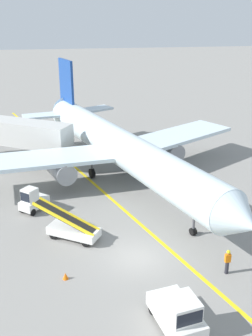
{
  "coord_description": "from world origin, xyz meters",
  "views": [
    {
      "loc": [
        -4.43,
        -22.7,
        15.75
      ],
      "look_at": [
        0.96,
        10.12,
        2.5
      ],
      "focal_mm": 43.2,
      "sensor_mm": 36.0,
      "label": 1
    }
  ],
  "objects_px": {
    "airliner": "(118,146)",
    "belt_loader_forward_hold": "(72,229)",
    "baggage_tug_near_wing": "(33,200)",
    "safety_cone_nose_left": "(167,183)",
    "safety_cone_wingtip_left": "(65,276)",
    "ground_crew_marshaller": "(228,261)",
    "safety_cone_nose_right": "(184,170)",
    "jet_bridge": "(7,131)",
    "pushback_tug": "(178,313)"
  },
  "relations": [
    {
      "from": "baggage_tug_near_wing",
      "to": "safety_cone_nose_left",
      "type": "xyz_separation_m",
      "value": [
        12.26,
        3.11,
        -0.71
      ]
    },
    {
      "from": "jet_bridge",
      "to": "safety_cone_wingtip_left",
      "type": "height_order",
      "value": "jet_bridge"
    },
    {
      "from": "safety_cone_wingtip_left",
      "to": "ground_crew_marshaller",
      "type": "bearing_deg",
      "value": -5.98
    },
    {
      "from": "baggage_tug_near_wing",
      "to": "safety_cone_wingtip_left",
      "type": "distance_m",
      "value": 9.97
    },
    {
      "from": "baggage_tug_near_wing",
      "to": "belt_loader_forward_hold",
      "type": "bearing_deg",
      "value": -57.97
    },
    {
      "from": "belt_loader_forward_hold",
      "to": "jet_bridge",
      "type": "bearing_deg",
      "value": 110.03
    },
    {
      "from": "pushback_tug",
      "to": "safety_cone_nose_left",
      "type": "relative_size",
      "value": 8.83
    },
    {
      "from": "airliner",
      "to": "belt_loader_forward_hold",
      "type": "height_order",
      "value": "airliner"
    },
    {
      "from": "ground_crew_marshaller",
      "to": "pushback_tug",
      "type": "bearing_deg",
      "value": -137.2
    },
    {
      "from": "baggage_tug_near_wing",
      "to": "jet_bridge",
      "type": "bearing_deg",
      "value": 104.43
    },
    {
      "from": "pushback_tug",
      "to": "safety_cone_nose_right",
      "type": "relative_size",
      "value": 8.83
    },
    {
      "from": "safety_cone_nose_right",
      "to": "pushback_tug",
      "type": "bearing_deg",
      "value": -107.93
    },
    {
      "from": "belt_loader_forward_hold",
      "to": "safety_cone_nose_left",
      "type": "bearing_deg",
      "value": 40.82
    },
    {
      "from": "safety_cone_nose_left",
      "to": "safety_cone_wingtip_left",
      "type": "distance_m",
      "value": 16.12
    },
    {
      "from": "airliner",
      "to": "pushback_tug",
      "type": "relative_size",
      "value": 8.83
    },
    {
      "from": "safety_cone_nose_left",
      "to": "safety_cone_wingtip_left",
      "type": "bearing_deg",
      "value": -127.67
    },
    {
      "from": "airliner",
      "to": "safety_cone_wingtip_left",
      "type": "distance_m",
      "value": 16.47
    },
    {
      "from": "safety_cone_nose_left",
      "to": "safety_cone_wingtip_left",
      "type": "xyz_separation_m",
      "value": [
        -9.85,
        -12.76,
        0.0
      ]
    },
    {
      "from": "airliner",
      "to": "belt_loader_forward_hold",
      "type": "relative_size",
      "value": 7.0
    },
    {
      "from": "baggage_tug_near_wing",
      "to": "safety_cone_nose_left",
      "type": "distance_m",
      "value": 12.67
    },
    {
      "from": "safety_cone_nose_right",
      "to": "belt_loader_forward_hold",
      "type": "bearing_deg",
      "value": -137.36
    },
    {
      "from": "belt_loader_forward_hold",
      "to": "ground_crew_marshaller",
      "type": "distance_m",
      "value": 11.15
    },
    {
      "from": "belt_loader_forward_hold",
      "to": "safety_cone_nose_left",
      "type": "height_order",
      "value": "belt_loader_forward_hold"
    },
    {
      "from": "baggage_tug_near_wing",
      "to": "safety_cone_wingtip_left",
      "type": "relative_size",
      "value": 6.06
    },
    {
      "from": "safety_cone_nose_left",
      "to": "safety_cone_nose_right",
      "type": "bearing_deg",
      "value": 48.33
    },
    {
      "from": "baggage_tug_near_wing",
      "to": "safety_cone_nose_left",
      "type": "relative_size",
      "value": 6.06
    },
    {
      "from": "airliner",
      "to": "belt_loader_forward_hold",
      "type": "xyz_separation_m",
      "value": [
        -4.93,
        -10.38,
        -2.64
      ]
    },
    {
      "from": "jet_bridge",
      "to": "pushback_tug",
      "type": "relative_size",
      "value": 3.16
    },
    {
      "from": "jet_bridge",
      "to": "safety_cone_nose_left",
      "type": "xyz_separation_m",
      "value": [
        15.3,
        -8.7,
        -3.32
      ]
    },
    {
      "from": "airliner",
      "to": "ground_crew_marshaller",
      "type": "height_order",
      "value": "airliner"
    },
    {
      "from": "jet_bridge",
      "to": "ground_crew_marshaller",
      "type": "height_order",
      "value": "jet_bridge"
    },
    {
      "from": "safety_cone_nose_left",
      "to": "jet_bridge",
      "type": "bearing_deg",
      "value": 150.37
    },
    {
      "from": "belt_loader_forward_hold",
      "to": "safety_cone_nose_right",
      "type": "bearing_deg",
      "value": 42.64
    },
    {
      "from": "baggage_tug_near_wing",
      "to": "belt_loader_forward_hold",
      "type": "distance_m",
      "value": 5.73
    },
    {
      "from": "safety_cone_wingtip_left",
      "to": "safety_cone_nose_right",
      "type": "bearing_deg",
      "value": 51.55
    },
    {
      "from": "jet_bridge",
      "to": "ground_crew_marshaller",
      "type": "xyz_separation_m",
      "value": [
        15.58,
        -22.52,
        -2.63
      ]
    },
    {
      "from": "airliner",
      "to": "safety_cone_wingtip_left",
      "type": "relative_size",
      "value": 77.98
    },
    {
      "from": "jet_bridge",
      "to": "safety_cone_nose_right",
      "type": "relative_size",
      "value": 27.89
    },
    {
      "from": "jet_bridge",
      "to": "safety_cone_nose_left",
      "type": "bearing_deg",
      "value": -29.63
    },
    {
      "from": "baggage_tug_near_wing",
      "to": "safety_cone_wingtip_left",
      "type": "bearing_deg",
      "value": -75.94
    },
    {
      "from": "belt_loader_forward_hold",
      "to": "airliner",
      "type": "bearing_deg",
      "value": 64.6
    },
    {
      "from": "ground_crew_marshaller",
      "to": "safety_cone_nose_left",
      "type": "relative_size",
      "value": 3.86
    },
    {
      "from": "pushback_tug",
      "to": "safety_cone_wingtip_left",
      "type": "distance_m",
      "value": 7.72
    },
    {
      "from": "ground_crew_marshaller",
      "to": "safety_cone_nose_right",
      "type": "height_order",
      "value": "ground_crew_marshaller"
    },
    {
      "from": "safety_cone_nose_right",
      "to": "jet_bridge",
      "type": "bearing_deg",
      "value": 162.06
    },
    {
      "from": "ground_crew_marshaller",
      "to": "safety_cone_nose_right",
      "type": "distance_m",
      "value": 16.9
    },
    {
      "from": "baggage_tug_near_wing",
      "to": "safety_cone_wingtip_left",
      "type": "xyz_separation_m",
      "value": [
        2.41,
        -9.64,
        -0.71
      ]
    },
    {
      "from": "baggage_tug_near_wing",
      "to": "belt_loader_forward_hold",
      "type": "height_order",
      "value": "belt_loader_forward_hold"
    },
    {
      "from": "safety_cone_nose_left",
      "to": "safety_cone_wingtip_left",
      "type": "height_order",
      "value": "same"
    },
    {
      "from": "pushback_tug",
      "to": "safety_cone_nose_right",
      "type": "height_order",
      "value": "pushback_tug"
    }
  ]
}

